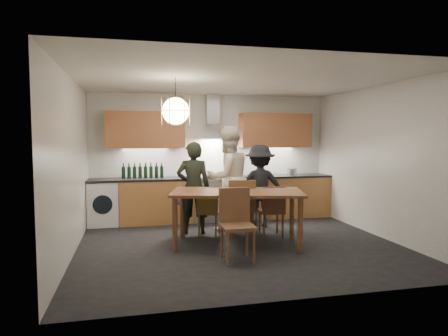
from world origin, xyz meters
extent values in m
plane|color=black|center=(0.00, 0.00, 0.00)|extent=(5.00, 5.00, 0.00)
cube|color=white|center=(0.00, 2.25, 1.30)|extent=(5.00, 0.02, 2.60)
cube|color=white|center=(0.00, -2.25, 1.30)|extent=(5.00, 0.02, 2.60)
cube|color=white|center=(-2.50, 0.00, 1.30)|extent=(0.02, 4.50, 2.60)
cube|color=white|center=(2.50, 0.00, 1.30)|extent=(0.02, 4.50, 2.60)
cube|color=silver|center=(0.00, 0.00, 2.60)|extent=(5.00, 4.50, 0.02)
cube|color=tan|center=(-1.18, 1.95, 0.43)|extent=(1.45, 0.60, 0.86)
cube|color=tan|center=(1.48, 1.95, 0.43)|extent=(2.05, 0.60, 0.86)
cube|color=white|center=(-2.20, 1.95, 0.42)|extent=(0.58, 0.58, 0.85)
cube|color=black|center=(-1.48, 1.95, 0.88)|extent=(2.05, 0.62, 0.04)
cube|color=black|center=(1.48, 1.95, 0.88)|extent=(2.05, 0.62, 0.04)
cube|color=silver|center=(0.00, 1.95, 0.40)|extent=(0.90, 0.60, 0.80)
cube|color=black|center=(0.00, 1.66, 0.38)|extent=(0.78, 0.02, 0.42)
cube|color=slate|center=(0.00, 1.95, 0.84)|extent=(0.90, 0.60, 0.08)
cube|color=silver|center=(0.00, 1.69, 0.90)|extent=(0.90, 0.08, 0.04)
cube|color=#C67B4C|center=(-1.38, 2.08, 1.86)|extent=(1.55, 0.35, 0.72)
cube|color=#C67B4C|center=(1.38, 2.08, 1.86)|extent=(1.55, 0.35, 0.72)
cube|color=silver|center=(0.00, 2.12, 2.29)|extent=(0.26, 0.22, 0.62)
cylinder|color=black|center=(-1.00, -0.10, 2.35)|extent=(0.01, 0.01, 0.50)
sphere|color=#FFE0A5|center=(-1.00, -0.10, 2.10)|extent=(0.40, 0.40, 0.40)
torus|color=gold|center=(-1.00, -0.10, 2.10)|extent=(0.43, 0.43, 0.01)
cube|color=brown|center=(-0.03, -0.01, 0.84)|extent=(2.24, 1.49, 0.05)
cylinder|color=brown|center=(-1.04, -0.19, 0.41)|extent=(0.08, 0.08, 0.82)
cylinder|color=brown|center=(-0.83, 0.63, 0.41)|extent=(0.08, 0.08, 0.82)
cylinder|color=brown|center=(0.77, -0.65, 0.41)|extent=(0.08, 0.08, 0.82)
cylinder|color=brown|center=(0.98, 0.17, 0.41)|extent=(0.08, 0.08, 0.82)
cube|color=brown|center=(-0.34, 0.73, 0.40)|extent=(0.49, 0.49, 0.04)
cube|color=brown|center=(-0.40, 0.57, 0.62)|extent=(0.35, 0.18, 0.41)
cylinder|color=brown|center=(-0.14, 0.80, 0.19)|extent=(0.03, 0.03, 0.38)
cylinder|color=brown|center=(-0.26, 0.53, 0.19)|extent=(0.03, 0.03, 0.38)
cylinder|color=brown|center=(-0.42, 0.92, 0.19)|extent=(0.03, 0.03, 0.38)
cylinder|color=brown|center=(-0.54, 0.65, 0.19)|extent=(0.03, 0.03, 0.38)
cube|color=brown|center=(0.17, 0.46, 0.48)|extent=(0.54, 0.54, 0.04)
cube|color=brown|center=(0.13, 0.26, 0.75)|extent=(0.45, 0.14, 0.50)
cylinder|color=brown|center=(0.39, 0.60, 0.23)|extent=(0.04, 0.04, 0.46)
cylinder|color=brown|center=(0.31, 0.24, 0.23)|extent=(0.04, 0.04, 0.46)
cylinder|color=brown|center=(0.03, 0.68, 0.23)|extent=(0.04, 0.04, 0.46)
cylinder|color=brown|center=(-0.05, 0.32, 0.23)|extent=(0.04, 0.04, 0.46)
cube|color=brown|center=(0.69, 0.40, 0.43)|extent=(0.43, 0.43, 0.04)
cube|color=brown|center=(0.68, 0.22, 0.67)|extent=(0.40, 0.07, 0.44)
cylinder|color=brown|center=(0.86, 0.55, 0.20)|extent=(0.03, 0.03, 0.41)
cylinder|color=brown|center=(0.84, 0.23, 0.20)|extent=(0.03, 0.03, 0.41)
cylinder|color=brown|center=(0.54, 0.57, 0.20)|extent=(0.03, 0.03, 0.41)
cylinder|color=brown|center=(0.52, 0.25, 0.20)|extent=(0.03, 0.03, 0.41)
cube|color=brown|center=(-0.24, -0.82, 0.48)|extent=(0.46, 0.46, 0.04)
cube|color=brown|center=(-0.23, -0.62, 0.75)|extent=(0.45, 0.05, 0.49)
cylinder|color=brown|center=(-0.42, -1.00, 0.23)|extent=(0.04, 0.04, 0.46)
cylinder|color=brown|center=(-0.42, -0.64, 0.23)|extent=(0.04, 0.04, 0.46)
cylinder|color=brown|center=(-0.06, -1.01, 0.23)|extent=(0.04, 0.04, 0.46)
cylinder|color=brown|center=(-0.05, -0.64, 0.23)|extent=(0.04, 0.04, 0.46)
imported|color=black|center=(-0.59, 0.88, 0.82)|extent=(0.65, 0.48, 1.64)
imported|color=#F0E1CD|center=(0.07, 1.05, 0.96)|extent=(1.11, 0.98, 1.91)
imported|color=black|center=(0.72, 1.14, 0.78)|extent=(1.09, 0.74, 1.57)
imported|color=#B7B7BB|center=(0.93, 1.88, 0.93)|extent=(0.31, 0.31, 0.06)
cylinder|color=#A7A8AB|center=(1.69, 1.90, 0.97)|extent=(0.25, 0.25, 0.14)
camera|label=1|loc=(-1.64, -6.07, 1.72)|focal=32.00mm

